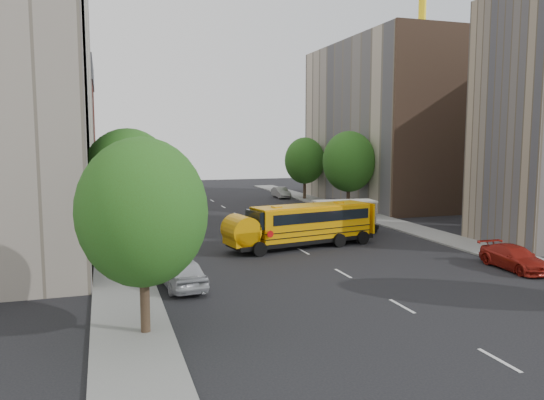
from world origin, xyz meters
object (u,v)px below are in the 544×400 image
street_tree_4 (349,162)px  parked_car_3 (514,258)px  street_tree_2 (118,168)px  parked_car_5 (281,192)px  tower_crane (437,7)px  street_tree_0 (142,212)px  street_tree_5 (305,161)px  school_bus (301,223)px  safari_truck (339,216)px  parked_car_4 (334,205)px  parked_car_2 (133,207)px  street_tree_1 (129,183)px  parked_car_0 (181,272)px  parked_car_1 (139,220)px

street_tree_4 → parked_car_3: bearing=-93.3°
street_tree_2 → parked_car_5: size_ratio=1.90×
tower_crane → street_tree_0: size_ratio=4.82×
street_tree_5 → parked_car_3: bearing=-92.2°
school_bus → safari_truck: 6.40m
parked_car_3 → parked_car_4: bearing=92.1°
tower_crane → street_tree_4: (-19.25, -14.00, -19.40)m
street_tree_0 → street_tree_4: 35.61m
parked_car_4 → parked_car_5: size_ratio=1.03×
street_tree_5 → parked_car_2: street_tree_5 is taller
school_bus → parked_car_2: school_bus is taller
street_tree_0 → parked_car_5: size_ratio=1.83×
street_tree_2 → parked_car_4: street_tree_2 is taller
street_tree_2 → safari_truck: (16.15, -10.42, -3.49)m
street_tree_1 → street_tree_2: 18.00m
street_tree_1 → safari_truck: size_ratio=1.30×
parked_car_3 → parked_car_4: size_ratio=1.09×
parked_car_2 → parked_car_5: (18.40, 8.92, 0.01)m
parked_car_0 → parked_car_5: (17.60, 36.52, -0.11)m
street_tree_4 → parked_car_4: size_ratio=1.93×
tower_crane → street_tree_2: (-41.25, -14.00, -19.65)m
street_tree_5 → street_tree_4: bearing=-90.0°
safari_truck → street_tree_0: bearing=-127.0°
school_bus → parked_car_3: size_ratio=2.32×
street_tree_5 → street_tree_2: bearing=-151.4°
parked_car_0 → parked_car_3: (18.40, -2.03, -0.11)m
parked_car_5 → school_bus: bearing=-105.9°
street_tree_1 → tower_crane: bearing=37.8°
tower_crane → parked_car_0: bearing=-137.3°
street_tree_0 → safari_truck: size_ratio=1.21×
tower_crane → safari_truck: 41.97m
street_tree_2 → parked_car_3: street_tree_2 is taller
street_tree_5 → school_bus: 28.86m
street_tree_0 → street_tree_2: size_ratio=0.96×
street_tree_5 → parked_car_2: (-20.60, -6.47, -4.04)m
street_tree_4 → parked_car_4: (-1.40, 0.21, -4.36)m
parked_car_2 → street_tree_1: bearing=88.7°
school_bus → parked_car_4: (9.24, 14.86, -0.92)m
street_tree_0 → safari_truck: bearing=47.4°
street_tree_4 → parked_car_2: street_tree_4 is taller
street_tree_4 → street_tree_5: bearing=90.0°
street_tree_2 → parked_car_1: street_tree_2 is taller
street_tree_1 → street_tree_5: street_tree_1 is taller
street_tree_4 → school_bus: size_ratio=0.76×
street_tree_5 → school_bus: bearing=-111.8°
street_tree_1 → parked_car_4: (20.60, 18.21, -4.24)m
street_tree_2 → parked_car_0: 22.55m
safari_truck → parked_car_4: safari_truck is taller
school_bus → parked_car_1: (-9.96, 11.26, -0.91)m
parked_car_1 → street_tree_4: bearing=-165.1°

